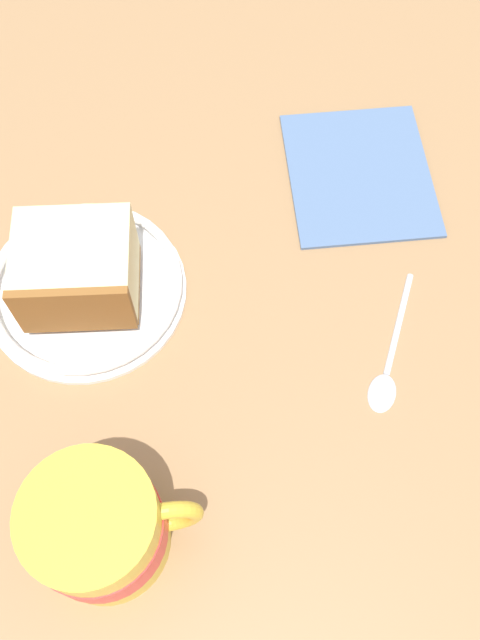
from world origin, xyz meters
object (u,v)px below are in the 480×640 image
object	(u,v)px
cake_slice	(77,270)
tea_mug	(100,528)
small_plate	(86,288)
teaspoon	(388,369)
folded_napkin	(360,173)

from	to	relation	value
cake_slice	tea_mug	size ratio (longest dim) A/B	0.83
small_plate	cake_slice	distance (cm)	3.03
tea_mug	teaspoon	xyz separation A→B (cm)	(20.05, 9.81, -3.99)
tea_mug	folded_napkin	bearing A→B (deg)	52.32
teaspoon	tea_mug	bearing A→B (deg)	-153.92
tea_mug	folded_napkin	xyz separation A→B (cm)	(21.17, 27.41, -4.04)
tea_mug	teaspoon	bearing A→B (deg)	26.08
small_plate	teaspoon	size ratio (longest dim) A/B	1.35
cake_slice	teaspoon	world-z (taller)	cake_slice
cake_slice	teaspoon	distance (cm)	23.34
cake_slice	folded_napkin	size ratio (longest dim) A/B	0.63
small_plate	folded_napkin	xyz separation A→B (cm)	(22.59, 8.89, -0.51)
folded_napkin	cake_slice	bearing A→B (deg)	-157.93
cake_slice	tea_mug	xyz separation A→B (cm)	(1.43, -18.25, 0.51)
cake_slice	folded_napkin	bearing A→B (deg)	22.07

